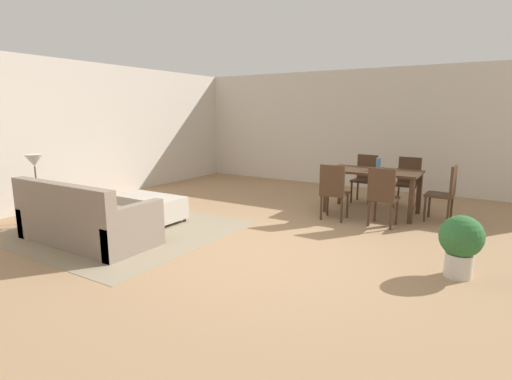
% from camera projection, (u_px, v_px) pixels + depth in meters
% --- Properties ---
extents(ground_plane, '(10.80, 10.80, 0.00)m').
position_uv_depth(ground_plane, '(259.00, 251.00, 5.01)').
color(ground_plane, '#9E7A56').
extents(wall_back, '(9.00, 0.12, 2.70)m').
position_uv_depth(wall_back, '(373.00, 130.00, 8.92)').
color(wall_back, beige).
rests_on(wall_back, ground_plane).
extents(wall_left, '(0.12, 11.00, 2.70)m').
position_uv_depth(wall_left, '(72.00, 133.00, 7.48)').
color(wall_left, beige).
rests_on(wall_left, ground_plane).
extents(area_rug, '(3.00, 2.80, 0.01)m').
position_uv_depth(area_rug, '(123.00, 229.00, 5.89)').
color(area_rug, gray).
rests_on(area_rug, ground_plane).
extents(couch, '(1.95, 0.90, 0.86)m').
position_uv_depth(couch, '(85.00, 221.00, 5.29)').
color(couch, gray).
rests_on(couch, ground_plane).
extents(ottoman_table, '(1.12, 0.58, 0.41)m').
position_uv_depth(ottoman_table, '(151.00, 207.00, 6.36)').
color(ottoman_table, '#B7AD9E').
rests_on(ottoman_table, ground_plane).
extents(side_table, '(0.40, 0.40, 0.59)m').
position_uv_depth(side_table, '(38.00, 197.00, 6.00)').
color(side_table, brown).
rests_on(side_table, ground_plane).
extents(table_lamp, '(0.26, 0.26, 0.53)m').
position_uv_depth(table_lamp, '(34.00, 162.00, 5.89)').
color(table_lamp, brown).
rests_on(table_lamp, side_table).
extents(dining_table, '(1.54, 0.86, 0.76)m').
position_uv_depth(dining_table, '(373.00, 176.00, 6.77)').
color(dining_table, '#422B1C').
rests_on(dining_table, ground_plane).
extents(dining_chair_near_left, '(0.42, 0.42, 0.92)m').
position_uv_depth(dining_chair_near_left, '(333.00, 189.00, 6.32)').
color(dining_chair_near_left, '#422B1C').
rests_on(dining_chair_near_left, ground_plane).
extents(dining_chair_near_right, '(0.41, 0.41, 0.92)m').
position_uv_depth(dining_chair_near_right, '(382.00, 194.00, 5.95)').
color(dining_chair_near_right, '#422B1C').
rests_on(dining_chair_near_right, ground_plane).
extents(dining_chair_far_left, '(0.42, 0.42, 0.92)m').
position_uv_depth(dining_chair_far_left, '(365.00, 176.00, 7.67)').
color(dining_chair_far_left, '#422B1C').
rests_on(dining_chair_far_left, ground_plane).
extents(dining_chair_far_right, '(0.41, 0.41, 0.92)m').
position_uv_depth(dining_chair_far_right, '(408.00, 179.00, 7.25)').
color(dining_chair_far_right, '#422B1C').
rests_on(dining_chair_far_right, ground_plane).
extents(dining_chair_head_east, '(0.42, 0.42, 0.92)m').
position_uv_depth(dining_chair_head_east, '(446.00, 190.00, 6.23)').
color(dining_chair_head_east, '#422B1C').
rests_on(dining_chair_head_east, ground_plane).
extents(vase_centerpiece, '(0.09, 0.09, 0.22)m').
position_uv_depth(vase_centerpiece, '(379.00, 164.00, 6.69)').
color(vase_centerpiece, slate).
rests_on(vase_centerpiece, dining_table).
extents(potted_plant, '(0.45, 0.45, 0.67)m').
position_uv_depth(potted_plant, '(461.00, 242.00, 4.14)').
color(potted_plant, beige).
rests_on(potted_plant, ground_plane).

